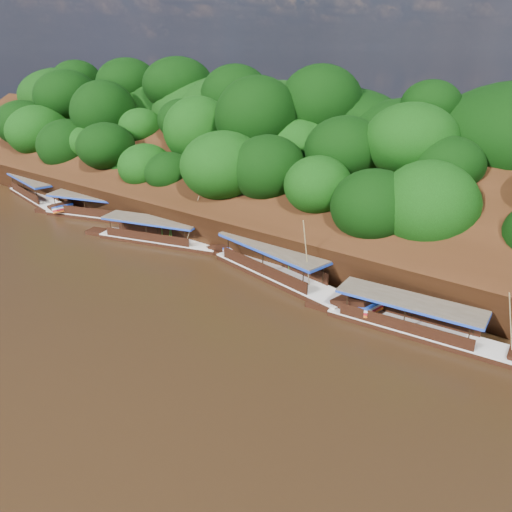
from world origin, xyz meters
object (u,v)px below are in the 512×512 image
Objects in this scene: boat_0 at (430,330)px; boat_1 at (287,276)px; boat_2 at (166,239)px; boat_3 at (103,213)px; boat_4 at (39,197)px.

boat_0 is 0.89× the size of boat_1.
boat_1 reaches higher than boat_2.
boat_1 is at bearing -16.54° from boat_2.
boat_0 is 11.62m from boat_1.
boat_1 is 13.61m from boat_2.
boat_3 is at bearing -172.09° from boat_1.
boat_0 is 1.01× the size of boat_3.
boat_4 is (-47.31, 1.59, 0.09)m from boat_0.
boat_4 is at bearing 162.80° from boat_2.
boat_2 reaches higher than boat_3.
boat_2 is 0.96× the size of boat_4.
boat_2 is at bearing -169.73° from boat_1.
boat_3 is (-36.09, 2.26, 0.05)m from boat_0.
boat_4 is at bearing 173.50° from boat_0.
boat_3 is (-10.90, 1.09, 0.05)m from boat_2.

